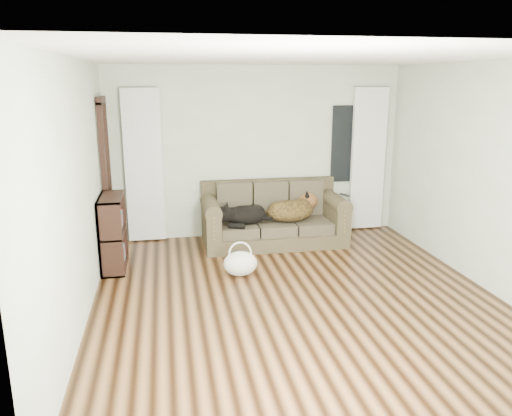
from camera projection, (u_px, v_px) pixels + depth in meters
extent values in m
plane|color=black|center=(297.00, 298.00, 5.62)|extent=(5.00, 5.00, 0.00)
plane|color=white|center=(302.00, 58.00, 4.97)|extent=(5.00, 5.00, 0.00)
cube|color=silver|center=(256.00, 152.00, 7.67)|extent=(4.50, 0.04, 2.60)
cube|color=silver|center=(78.00, 194.00, 4.90)|extent=(0.04, 5.00, 2.60)
cube|color=silver|center=(490.00, 178.00, 5.69)|extent=(0.04, 5.00, 2.60)
cube|color=white|center=(144.00, 166.00, 7.34)|extent=(0.55, 0.08, 2.25)
cube|color=white|center=(368.00, 160.00, 7.95)|extent=(0.55, 0.08, 2.25)
cube|color=black|center=(347.00, 144.00, 7.88)|extent=(0.50, 0.03, 1.20)
cube|color=black|center=(107.00, 179.00, 6.92)|extent=(0.07, 0.60, 2.10)
cube|color=#2D2A16|center=(274.00, 214.00, 7.42)|extent=(2.08, 0.90, 0.85)
ellipsoid|color=black|center=(243.00, 215.00, 7.23)|extent=(0.66, 0.47, 0.27)
ellipsoid|color=black|center=(292.00, 211.00, 7.44)|extent=(0.86, 0.69, 0.34)
cube|color=black|center=(345.00, 195.00, 7.38)|extent=(0.13, 0.21, 0.02)
ellipsoid|color=silver|center=(240.00, 263.00, 6.23)|extent=(0.51, 0.45, 0.31)
cube|color=black|center=(113.00, 231.00, 6.41)|extent=(0.34, 0.78, 0.96)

